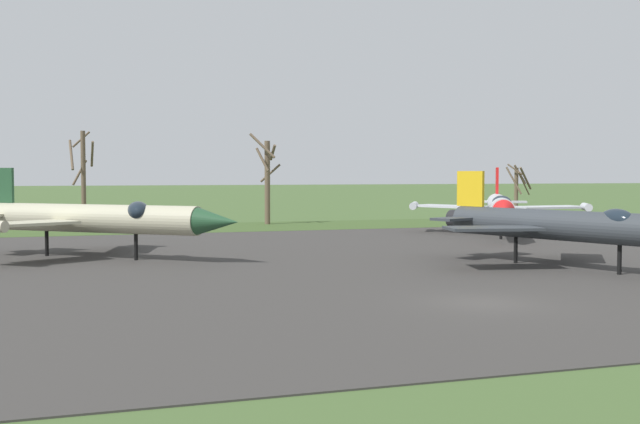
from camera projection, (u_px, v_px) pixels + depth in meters
The scene contains 9 objects.
ground_plane at pixel (484, 304), 28.41m from camera, with size 600.00×600.00×0.00m, color #425B2D.
asphalt_apron at pixel (358, 262), 41.58m from camera, with size 97.95×46.08×0.05m, color #383533.
grass_verge_strip at pixel (250, 227), 69.27m from camera, with size 157.95×12.00×0.06m, color #3A5224.
jet_fighter_front_right at pixel (568, 225), 38.46m from camera, with size 10.70×15.58×5.12m.
jet_fighter_rear_center at pixel (500, 206), 58.83m from camera, with size 14.03×15.99×5.51m.
jet_fighter_rear_right at pixel (97, 218), 43.24m from camera, with size 15.09×13.43×5.32m.
bare_tree_left_of_center at pixel (83, 175), 66.20m from camera, with size 2.17×2.23×8.79m.
bare_tree_center at pixel (267, 177), 72.41m from camera, with size 3.35×3.38×8.87m.
bare_tree_right_of_center at pixel (518, 188), 79.74m from camera, with size 2.88×1.84×6.05m.
Camera 1 is at (-14.37, -25.04, 4.97)m, focal length 41.90 mm.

